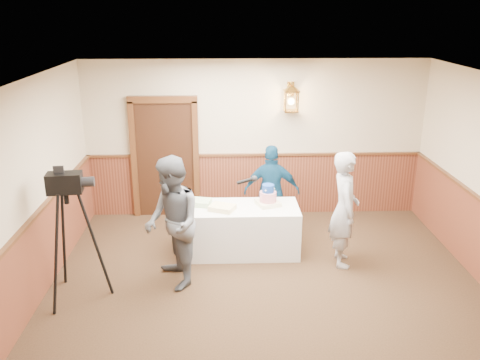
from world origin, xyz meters
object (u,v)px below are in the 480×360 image
object	(u,v)px
display_table	(240,229)
tiered_cake	(268,197)
interviewer	(172,223)
sheet_cake_yellow	(222,208)
baker	(344,209)
assistant_p	(272,192)
tv_camera_rig	(72,243)
sheet_cake_green	(200,202)

from	to	relation	value
display_table	tiered_cake	size ratio (longest dim) A/B	4.41
tiered_cake	interviewer	xyz separation A→B (m)	(-1.36, -1.00, 0.03)
sheet_cake_yellow	baker	xyz separation A→B (m)	(1.77, -0.30, 0.08)
sheet_cake_yellow	assistant_p	world-z (taller)	assistant_p
tv_camera_rig	tiered_cake	bearing A→B (deg)	19.78
baker	assistant_p	world-z (taller)	baker
sheet_cake_green	assistant_p	size ratio (longest dim) A/B	0.22
sheet_cake_yellow	interviewer	xyz separation A→B (m)	(-0.66, -0.82, 0.12)
tiered_cake	assistant_p	distance (m)	0.54
display_table	assistant_p	world-z (taller)	assistant_p
sheet_cake_yellow	interviewer	world-z (taller)	interviewer
tiered_cake	sheet_cake_yellow	distance (m)	0.73
display_table	tiered_cake	world-z (taller)	tiered_cake
sheet_cake_green	assistant_p	xyz separation A→B (m)	(1.15, 0.47, -0.01)
display_table	sheet_cake_yellow	size ratio (longest dim) A/B	5.06
display_table	baker	size ratio (longest dim) A/B	1.04
sheet_cake_yellow	sheet_cake_green	bearing A→B (deg)	147.08
interviewer	assistant_p	distance (m)	2.12
baker	tv_camera_rig	bearing A→B (deg)	105.71
sheet_cake_yellow	interviewer	size ratio (longest dim) A/B	0.20
tv_camera_rig	baker	bearing A→B (deg)	6.02
baker	sheet_cake_yellow	bearing A→B (deg)	83.72
interviewer	tv_camera_rig	world-z (taller)	interviewer
display_table	tiered_cake	xyz separation A→B (m)	(0.44, 0.06, 0.50)
display_table	sheet_cake_green	bearing A→B (deg)	169.98
sheet_cake_yellow	sheet_cake_green	distance (m)	0.41
interviewer	tv_camera_rig	bearing A→B (deg)	-97.58
sheet_cake_green	baker	world-z (taller)	baker
assistant_p	sheet_cake_green	bearing A→B (deg)	27.09
interviewer	baker	xyz separation A→B (m)	(2.43, 0.52, -0.05)
display_table	baker	distance (m)	1.63
baker	display_table	bearing A→B (deg)	77.87
interviewer	baker	bearing A→B (deg)	81.95
sheet_cake_green	assistant_p	distance (m)	1.25
assistant_p	baker	bearing A→B (deg)	138.41
display_table	interviewer	size ratio (longest dim) A/B	0.99
assistant_p	tv_camera_rig	world-z (taller)	tv_camera_rig
sheet_cake_green	assistant_p	bearing A→B (deg)	22.35
display_table	sheet_cake_green	xyz separation A→B (m)	(-0.61, 0.11, 0.41)
baker	assistant_p	distance (m)	1.39
display_table	sheet_cake_green	size ratio (longest dim) A/B	5.35
tiered_cake	baker	distance (m)	1.17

